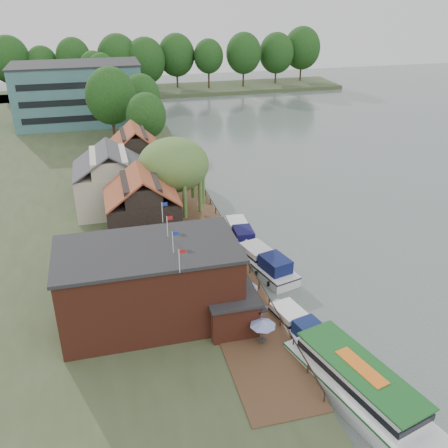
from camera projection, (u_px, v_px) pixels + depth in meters
ground at (312, 296)px, 49.54m from camera, size 260.00×260.00×0.00m
land_bank at (26, 190)px, 73.01m from camera, size 50.00×140.00×1.00m
quay_deck at (211, 249)px, 55.98m from camera, size 6.00×50.00×0.10m
quay_rail at (233, 241)px, 56.82m from camera, size 0.20×49.00×1.00m
pub at (172, 281)px, 43.48m from camera, size 20.00×11.00×7.30m
hotel_block at (78, 94)px, 102.27m from camera, size 25.40×12.40×12.30m
cottage_a at (142, 207)px, 56.03m from camera, size 8.60×7.60×8.50m
cottage_b at (110, 179)px, 64.04m from camera, size 9.60×8.60×8.50m
cottage_c at (135, 155)px, 72.76m from camera, size 7.60×7.60×8.50m
willow at (174, 180)px, 60.95m from camera, size 8.60×8.60×10.43m
umbrella_0 at (262, 332)px, 40.91m from camera, size 2.18×2.18×2.38m
umbrella_1 at (253, 314)px, 43.06m from camera, size 2.39×2.39×2.38m
umbrella_2 at (246, 294)px, 45.88m from camera, size 2.24×2.24×2.38m
umbrella_3 at (234, 275)px, 48.71m from camera, size 2.43×2.43×2.38m
umbrella_4 at (224, 266)px, 50.26m from camera, size 2.24×2.24×2.38m
umbrella_5 at (228, 246)px, 54.09m from camera, size 2.31×2.31×2.38m
umbrella_6 at (219, 235)px, 56.40m from camera, size 2.31×2.31×2.38m
cruiser_0 at (298, 325)px, 43.56m from camera, size 5.22×9.95×2.28m
cruiser_1 at (264, 260)px, 53.33m from camera, size 5.96×10.95×2.55m
cruiser_2 at (240, 231)px, 59.71m from camera, size 3.60×9.76×2.32m
tour_boat at (366, 390)px, 36.03m from camera, size 7.88×15.44×3.25m
swan at (332, 360)px, 40.93m from camera, size 0.44×0.44×0.44m
bank_tree_0 at (147, 128)px, 80.74m from camera, size 6.41×6.41×11.32m
bank_tree_1 at (112, 109)px, 86.35m from camera, size 8.55×8.55×14.25m
bank_tree_2 at (141, 104)px, 96.24m from camera, size 7.40×7.40×11.35m
bank_tree_3 at (109, 86)px, 112.19m from camera, size 7.62×7.62×11.29m
bank_tree_4 at (103, 80)px, 117.05m from camera, size 6.18×6.18×12.17m
bank_tree_5 at (94, 75)px, 123.48m from camera, size 6.99×6.99×11.76m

